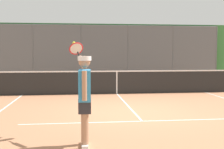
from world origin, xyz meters
TOP-DOWN VIEW (x-y plane):
  - ground_plane at (0.00, 0.00)m, footprint 60.00×60.00m
  - court_line_markings at (0.00, 1.37)m, footprint 7.70×8.81m
  - fence_backdrop at (0.00, -9.90)m, footprint 17.09×1.37m
  - tennis_net at (0.00, -3.76)m, footprint 9.90×0.09m
  - tennis_player at (1.44, 2.82)m, footprint 0.44×1.38m

SIDE VIEW (x-z plane):
  - ground_plane at x=0.00m, z-range 0.00..0.00m
  - court_line_markings at x=0.00m, z-range 0.00..0.01m
  - tennis_net at x=0.00m, z-range -0.04..1.03m
  - tennis_player at x=1.44m, z-range -0.01..1.92m
  - fence_backdrop at x=0.00m, z-range -0.01..3.44m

